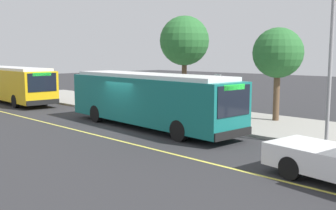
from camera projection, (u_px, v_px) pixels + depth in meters
name	position (u px, v px, depth m)	size (l,w,h in m)	color
ground_plane	(122.00, 128.00, 21.45)	(120.00, 120.00, 0.00)	#2B2B2D
sidewalk_curb	(194.00, 115.00, 25.65)	(44.00, 6.40, 0.15)	gray
lane_stripe_center	(88.00, 133.00, 19.90)	(36.00, 0.14, 0.01)	#E0D64C
transit_bus_main	(149.00, 98.00, 21.21)	(11.83, 3.19, 2.95)	#146B66
transit_bus_second	(12.00, 83.00, 32.75)	(12.05, 3.22, 2.95)	gold
bus_shelter	(205.00, 88.00, 24.18)	(2.90, 1.60, 2.48)	#333338
waiting_bench	(205.00, 109.00, 24.10)	(1.60, 0.48, 0.95)	brown
route_sign_post	(217.00, 92.00, 21.00)	(0.44, 0.08, 2.80)	#333338
pedestrian_commuter	(235.00, 109.00, 20.84)	(0.24, 0.40, 1.69)	#282D47
street_tree_near_shelter	(278.00, 53.00, 22.46)	(2.89, 2.89, 5.37)	brown
street_tree_upstreet	(184.00, 41.00, 28.15)	(3.55, 3.55, 6.60)	brown
utility_pole	(330.00, 69.00, 16.49)	(0.16, 0.16, 6.40)	gray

